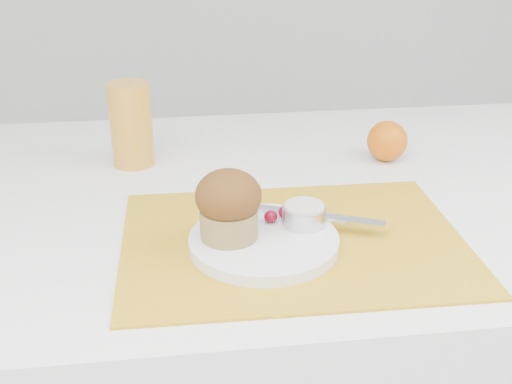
{
  "coord_description": "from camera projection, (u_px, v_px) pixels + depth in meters",
  "views": [
    {
      "loc": [
        -0.19,
        -0.9,
        1.19
      ],
      "look_at": [
        -0.08,
        -0.06,
        0.8
      ],
      "focal_mm": 45.0,
      "sensor_mm": 36.0,
      "label": 1
    }
  ],
  "objects": [
    {
      "name": "raspberry_near",
      "position": [
        271.0,
        216.0,
        0.9
      ],
      "size": [
        0.02,
        0.02,
        0.02
      ],
      "primitive_type": "ellipsoid",
      "color": "#550211",
      "rests_on": "plate"
    },
    {
      "name": "raspberry_far",
      "position": [
        286.0,
        212.0,
        0.91
      ],
      "size": [
        0.02,
        0.02,
        0.02
      ],
      "primitive_type": "ellipsoid",
      "color": "#620219",
      "rests_on": "plate"
    },
    {
      "name": "orange",
      "position": [
        387.0,
        141.0,
        1.16
      ],
      "size": [
        0.07,
        0.07,
        0.07
      ],
      "primitive_type": "sphere",
      "color": "#DA6307",
      "rests_on": "table"
    },
    {
      "name": "juice_glass",
      "position": [
        131.0,
        125.0,
        1.12
      ],
      "size": [
        0.08,
        0.08,
        0.15
      ],
      "primitive_type": "cylinder",
      "rotation": [
        0.0,
        0.0,
        -0.11
      ],
      "color": "gold",
      "rests_on": "table"
    },
    {
      "name": "butter_knife",
      "position": [
        310.0,
        215.0,
        0.92
      ],
      "size": [
        0.2,
        0.1,
        0.01
      ],
      "primitive_type": "cube",
      "rotation": [
        0.0,
        0.0,
        -0.43
      ],
      "color": "silver",
      "rests_on": "plate"
    },
    {
      "name": "muffin",
      "position": [
        229.0,
        204.0,
        0.85
      ],
      "size": [
        0.1,
        0.1,
        0.1
      ],
      "color": "olive",
      "rests_on": "plate"
    },
    {
      "name": "table",
      "position": [
        290.0,
        367.0,
        1.22
      ],
      "size": [
        1.2,
        0.8,
        0.75
      ],
      "primitive_type": "cube",
      "color": "white",
      "rests_on": "ground"
    },
    {
      "name": "ramekin",
      "position": [
        304.0,
        216.0,
        0.9
      ],
      "size": [
        0.07,
        0.07,
        0.03
      ],
      "primitive_type": "cylinder",
      "rotation": [
        0.0,
        0.0,
        -0.19
      ],
      "color": "#BABABE",
      "rests_on": "plate"
    },
    {
      "name": "placemat",
      "position": [
        293.0,
        241.0,
        0.89
      ],
      "size": [
        0.48,
        0.35,
        0.0
      ],
      "primitive_type": "cube",
      "rotation": [
        0.0,
        0.0,
        -0.01
      ],
      "color": "gold",
      "rests_on": "table"
    },
    {
      "name": "cream",
      "position": [
        304.0,
        207.0,
        0.89
      ],
      "size": [
        0.07,
        0.07,
        0.01
      ],
      "primitive_type": "cylinder",
      "rotation": [
        0.0,
        0.0,
        -0.27
      ],
      "color": "silver",
      "rests_on": "ramekin"
    },
    {
      "name": "plate",
      "position": [
        264.0,
        242.0,
        0.87
      ],
      "size": [
        0.24,
        0.24,
        0.02
      ],
      "primitive_type": "cylinder",
      "rotation": [
        0.0,
        0.0,
        -0.19
      ],
      "color": "white",
      "rests_on": "placemat"
    }
  ]
}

